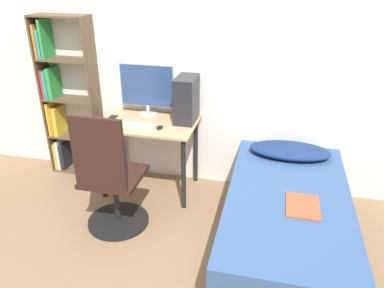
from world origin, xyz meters
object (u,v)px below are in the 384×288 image
Objects in this scene: bed at (285,223)px; pc_tower at (186,99)px; bookshelf at (63,102)px; office_chair at (111,186)px; monitor at (147,87)px; keyboard at (136,125)px.

pc_tower is at bearing 143.15° from bed.
bookshelf is at bearing 161.01° from bed.
bookshelf reaches higher than office_chair.
monitor is 1.55× the size of keyboard.
bed is 1.42m from pc_tower.
office_chair is 1.07m from pc_tower.
pc_tower is at bearing -2.72° from bookshelf.
bookshelf is 3.90× the size of pc_tower.
monitor reaches higher than bed.
monitor is (0.94, 0.01, 0.22)m from bookshelf.
pc_tower is (1.36, -0.06, 0.15)m from bookshelf.
bed is at bearing -30.23° from monitor.
office_chair is 2.55× the size of pc_tower.
bed is 1.80m from monitor.
monitor is at bearing 149.77° from bed.
monitor is 0.43m from pc_tower.
bed is (1.45, 0.06, -0.17)m from office_chair.
pc_tower reaches higher than office_chair.
keyboard is at bearing 160.57° from bed.
pc_tower is at bearing 29.98° from keyboard.
pc_tower is at bearing 60.69° from office_chair.
bed is 5.19× the size of keyboard.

